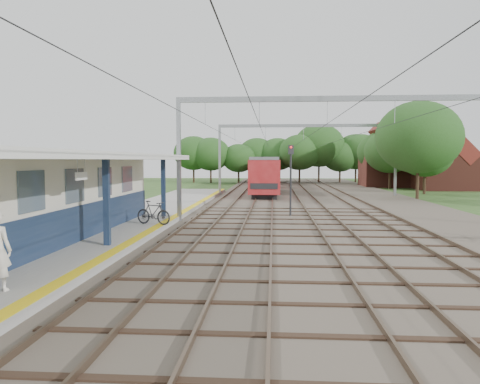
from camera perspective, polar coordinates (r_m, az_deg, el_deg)
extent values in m
plane|color=#2D4C1E|center=(11.47, 2.53, -13.99)|extent=(160.00, 160.00, 0.00)
cube|color=#473D33|center=(41.23, 9.24, -0.96)|extent=(18.00, 90.00, 0.10)
cube|color=gray|center=(26.32, -13.19, -3.50)|extent=(5.00, 52.00, 0.35)
cube|color=yellow|center=(25.72, -8.39, -3.20)|extent=(0.45, 52.00, 0.01)
cube|color=beige|center=(20.18, -23.00, -0.58)|extent=(3.20, 18.00, 3.40)
cube|color=#13223D|center=(19.60, -18.70, -3.54)|extent=(0.06, 18.00, 1.40)
cube|color=slate|center=(19.47, -18.77, 0.84)|extent=(0.05, 16.00, 1.30)
cube|color=#13223D|center=(18.08, -15.95, -1.23)|extent=(0.22, 0.22, 3.20)
cube|color=#13223D|center=(26.69, -9.33, 0.49)|extent=(0.22, 0.22, 3.20)
cube|color=silver|center=(18.75, -21.53, 4.09)|extent=(6.40, 20.00, 0.24)
cube|color=white|center=(16.19, -18.77, 1.85)|extent=(0.06, 0.85, 0.26)
cube|color=brown|center=(41.30, -2.19, -0.73)|extent=(0.07, 88.00, 0.15)
cube|color=brown|center=(41.16, -0.20, -0.74)|extent=(0.07, 88.00, 0.15)
cube|color=brown|center=(41.08, 1.97, -0.76)|extent=(0.07, 88.00, 0.15)
cube|color=brown|center=(41.05, 3.98, -0.77)|extent=(0.07, 88.00, 0.15)
cube|color=brown|center=(41.11, 7.13, -0.78)|extent=(0.07, 88.00, 0.15)
cube|color=brown|center=(41.21, 9.13, -0.79)|extent=(0.07, 88.00, 0.15)
cube|color=brown|center=(41.46, 12.11, -0.80)|extent=(0.07, 88.00, 0.15)
cube|color=brown|center=(41.68, 14.06, -0.80)|extent=(0.07, 88.00, 0.15)
cube|color=gray|center=(26.45, -7.46, 3.83)|extent=(0.22, 0.22, 7.00)
cube|color=gray|center=(26.32, 11.28, 11.10)|extent=(17.00, 0.20, 0.30)
cube|color=gray|center=(46.22, -2.49, 3.89)|extent=(0.22, 0.22, 7.00)
cube|color=gray|center=(47.38, 18.44, 3.69)|extent=(0.22, 0.22, 7.00)
cube|color=gray|center=(46.14, 8.15, 8.02)|extent=(17.00, 0.20, 0.30)
cylinder|color=black|center=(41.13, -1.21, 6.67)|extent=(0.02, 88.00, 0.02)
cylinder|color=black|center=(40.97, 3.00, 6.68)|extent=(0.02, 88.00, 0.02)
cylinder|color=black|center=(41.06, 8.21, 6.64)|extent=(0.02, 88.00, 0.02)
cylinder|color=black|center=(41.47, 13.20, 6.55)|extent=(0.02, 88.00, 0.02)
cylinder|color=#382619|center=(72.67, -4.06, 2.27)|extent=(0.28, 0.28, 2.88)
ellipsoid|color=#224117|center=(72.66, -4.07, 5.05)|extent=(6.72, 6.72, 5.76)
cylinder|color=#382619|center=(74.07, 0.77, 2.17)|extent=(0.28, 0.28, 2.52)
ellipsoid|color=#224117|center=(74.04, 0.77, 4.56)|extent=(5.88, 5.88, 5.04)
cylinder|color=#382619|center=(70.96, 5.47, 2.37)|extent=(0.28, 0.28, 3.24)
ellipsoid|color=#224117|center=(70.96, 5.49, 5.57)|extent=(7.56, 7.56, 6.48)
cylinder|color=#382619|center=(73.35, 10.13, 2.16)|extent=(0.28, 0.28, 2.70)
ellipsoid|color=#224117|center=(73.33, 10.16, 4.74)|extent=(6.30, 6.30, 5.40)
cylinder|color=#382619|center=(50.99, 20.27, 1.13)|extent=(0.28, 0.28, 2.52)
ellipsoid|color=#224117|center=(50.94, 20.36, 4.60)|extent=(5.88, 5.88, 5.04)
cylinder|color=#382619|center=(66.59, 16.86, 1.96)|extent=(0.28, 0.28, 2.88)
ellipsoid|color=#224117|center=(66.57, 16.92, 4.99)|extent=(6.72, 6.72, 5.76)
cube|color=brown|center=(60.58, 24.10, 2.38)|extent=(7.00, 6.00, 4.50)
cube|color=maroon|center=(60.59, 24.19, 5.35)|extent=(4.99, 6.12, 4.99)
cube|color=brown|center=(64.85, 18.13, 2.82)|extent=(8.00, 6.00, 5.00)
cube|color=maroon|center=(64.89, 18.19, 5.83)|extent=(5.52, 6.12, 5.52)
imported|color=black|center=(23.41, -10.52, -2.50)|extent=(2.01, 1.21, 1.17)
cube|color=black|center=(48.43, 3.15, 0.12)|extent=(2.21, 15.79, 0.44)
cube|color=maroon|center=(48.35, 3.15, 2.16)|extent=(2.76, 17.16, 2.98)
cube|color=black|center=(48.34, 3.16, 2.51)|extent=(2.80, 15.79, 0.86)
cube|color=slate|center=(48.32, 3.16, 4.07)|extent=(2.54, 17.16, 0.28)
cube|color=black|center=(66.16, 3.40, 1.14)|extent=(2.21, 15.79, 0.44)
cube|color=maroon|center=(66.10, 3.41, 2.63)|extent=(2.76, 17.16, 2.98)
cube|color=black|center=(66.09, 3.41, 2.89)|extent=(2.80, 15.79, 0.86)
cube|color=slate|center=(66.08, 3.41, 4.03)|extent=(2.54, 17.16, 0.28)
cylinder|color=black|center=(28.87, 6.19, 0.93)|extent=(0.15, 0.15, 4.05)
cube|color=black|center=(28.84, 6.22, 5.15)|extent=(0.34, 0.26, 0.56)
sphere|color=red|center=(28.74, 6.23, 5.45)|extent=(0.14, 0.14, 0.14)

